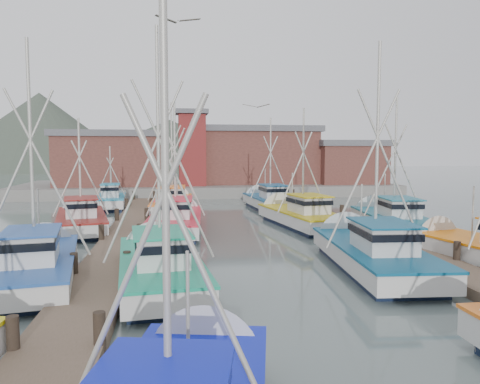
{
  "coord_description": "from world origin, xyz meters",
  "views": [
    {
      "loc": [
        -4.18,
        -20.44,
        5.1
      ],
      "look_at": [
        -0.11,
        7.86,
        2.6
      ],
      "focal_mm": 35.0,
      "sensor_mm": 36.0,
      "label": 1
    }
  ],
  "objects": [
    {
      "name": "distant_hills",
      "position": [
        -12.76,
        122.59,
        0.0
      ],
      "size": [
        175.0,
        140.0,
        42.0
      ],
      "color": "#424A3E",
      "rests_on": "ground"
    },
    {
      "name": "boat_4",
      "position": [
        -4.77,
        -2.26,
        0.69
      ],
      "size": [
        4.13,
        9.54,
        10.43
      ],
      "rotation": [
        0.0,
        0.0,
        0.1
      ],
      "color": "#0F1A33",
      "rests_on": "ground"
    },
    {
      "name": "quay",
      "position": [
        0.0,
        37.0,
        0.6
      ],
      "size": [
        44.0,
        16.0,
        1.2
      ],
      "primitive_type": "cube",
      "color": "gray",
      "rests_on": "ground"
    },
    {
      "name": "gull_near",
      "position": [
        -3.94,
        -4.12,
        9.5
      ],
      "size": [
        1.54,
        0.66,
        0.24
      ],
      "rotation": [
        0.0,
        0.0,
        0.35
      ],
      "color": "gray",
      "rests_on": "ground"
    },
    {
      "name": "boat_5",
      "position": [
        4.3,
        -1.19,
        0.69
      ],
      "size": [
        4.21,
        10.12,
        10.49
      ],
      "rotation": [
        0.0,
        0.0,
        -0.08
      ],
      "color": "#0F1A33",
      "rests_on": "ground"
    },
    {
      "name": "dock_left",
      "position": [
        -7.0,
        4.04,
        0.21
      ],
      "size": [
        2.3,
        46.0,
        1.5
      ],
      "color": "brown",
      "rests_on": "ground"
    },
    {
      "name": "gull_far",
      "position": [
        0.47,
        5.53,
        7.61
      ],
      "size": [
        1.52,
        0.66,
        0.24
      ],
      "rotation": [
        0.0,
        0.0,
        -0.48
      ],
      "color": "gray",
      "rests_on": "ground"
    },
    {
      "name": "dock_right",
      "position": [
        7.0,
        4.04,
        0.21
      ],
      "size": [
        2.3,
        46.0,
        1.5
      ],
      "color": "brown",
      "rests_on": "ground"
    },
    {
      "name": "shed_right",
      "position": [
        17.0,
        34.0,
        3.84
      ],
      "size": [
        8.48,
        6.36,
        5.2
      ],
      "color": "brown",
      "rests_on": "quay"
    },
    {
      "name": "boat_9",
      "position": [
        4.3,
        10.5,
        0.68
      ],
      "size": [
        4.37,
        10.12,
        8.83
      ],
      "rotation": [
        0.0,
        0.0,
        0.14
      ],
      "color": "#0F1A33",
      "rests_on": "ground"
    },
    {
      "name": "lookout_tower",
      "position": [
        -2.0,
        33.0,
        5.55
      ],
      "size": [
        3.6,
        3.6,
        8.5
      ],
      "color": "maroon",
      "rests_on": "quay"
    },
    {
      "name": "boat_13",
      "position": [
        4.14,
        19.96,
        0.68
      ],
      "size": [
        3.58,
        9.54,
        8.78
      ],
      "rotation": [
        0.0,
        0.0,
        0.07
      ],
      "color": "#0F1A33",
      "rests_on": "ground"
    },
    {
      "name": "boat_6",
      "position": [
        -9.52,
        -1.37,
        0.69
      ],
      "size": [
        4.18,
        9.36,
        10.01
      ],
      "rotation": [
        0.0,
        0.0,
        0.16
      ],
      "color": "#0F1A33",
      "rests_on": "ground"
    },
    {
      "name": "shed_center",
      "position": [
        6.0,
        37.0,
        4.69
      ],
      "size": [
        14.84,
        9.54,
        6.9
      ],
      "color": "brown",
      "rests_on": "quay"
    },
    {
      "name": "boat_8",
      "position": [
        -4.0,
        9.7,
        0.68
      ],
      "size": [
        3.77,
        10.14,
        9.07
      ],
      "rotation": [
        0.0,
        0.0,
        -0.07
      ],
      "color": "#0F1A33",
      "rests_on": "ground"
    },
    {
      "name": "boat_10",
      "position": [
        -10.09,
        10.66,
        0.68
      ],
      "size": [
        4.53,
        9.59,
        7.95
      ],
      "rotation": [
        0.0,
        0.0,
        0.2
      ],
      "color": "#0F1A33",
      "rests_on": "ground"
    },
    {
      "name": "boat_11",
      "position": [
        9.69,
        7.89,
        0.68
      ],
      "size": [
        4.07,
        9.82,
        9.31
      ],
      "rotation": [
        0.0,
        0.0,
        -0.12
      ],
      "color": "#0F1A33",
      "rests_on": "ground"
    },
    {
      "name": "boat_12",
      "position": [
        -4.22,
        19.48,
        0.68
      ],
      "size": [
        4.07,
        10.28,
        10.01
      ],
      "rotation": [
        0.0,
        0.0,
        -0.04
      ],
      "color": "#0F1A33",
      "rests_on": "ground"
    },
    {
      "name": "shed_left",
      "position": [
        -11.0,
        35.0,
        4.34
      ],
      "size": [
        12.72,
        8.48,
        6.2
      ],
      "color": "brown",
      "rests_on": "quay"
    },
    {
      "name": "boat_14",
      "position": [
        -9.7,
        22.73,
        0.67
      ],
      "size": [
        2.9,
        7.83,
        6.11
      ],
      "rotation": [
        0.0,
        0.0,
        0.07
      ],
      "color": "#0F1A33",
      "rests_on": "ground"
    },
    {
      "name": "ground",
      "position": [
        0.0,
        0.0,
        0.0
      ],
      "size": [
        260.0,
        260.0,
        0.0
      ],
      "primitive_type": "plane",
      "color": "#536462",
      "rests_on": "ground"
    }
  ]
}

